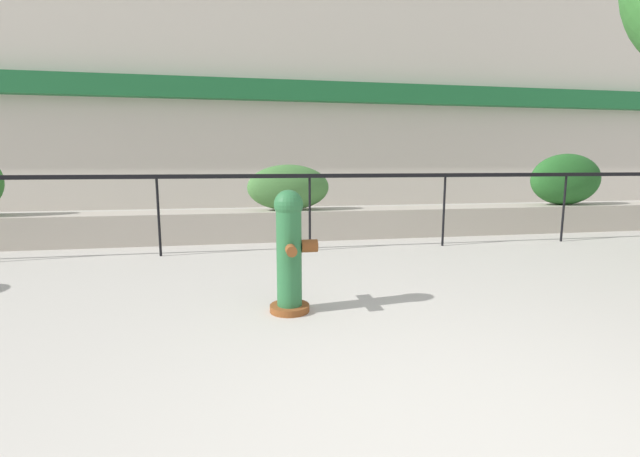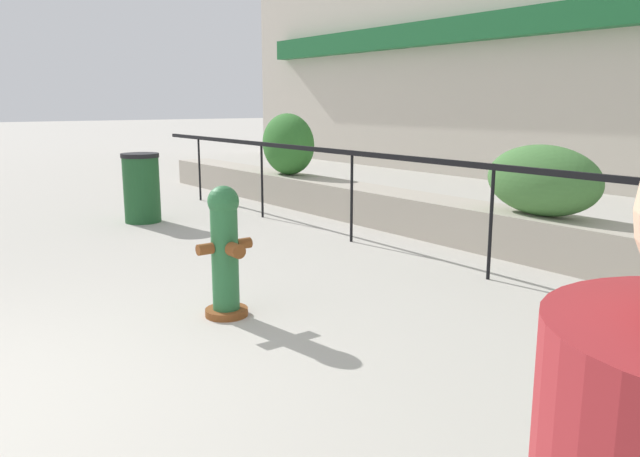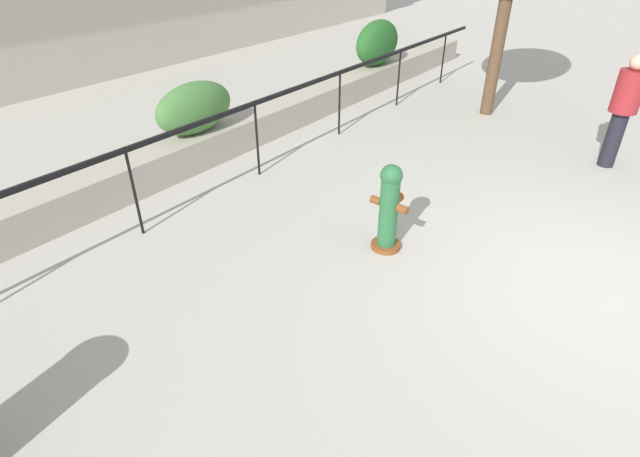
# 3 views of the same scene
# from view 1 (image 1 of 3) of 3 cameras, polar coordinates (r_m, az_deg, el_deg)

# --- Properties ---
(building_facade) EXTENTS (30.00, 1.36, 8.00)m
(building_facade) POSITION_cam_1_polar(r_m,az_deg,el_deg) (13.63, -6.37, 20.00)
(building_facade) COLOR beige
(building_facade) RESTS_ON ground
(planter_wall_low) EXTENTS (18.00, 0.70, 0.50)m
(planter_wall_low) POSITION_cam_1_polar(r_m,az_deg,el_deg) (7.48, -2.68, 0.60)
(planter_wall_low) COLOR #ADA393
(planter_wall_low) RESTS_ON ground
(fence_railing_segment) EXTENTS (15.00, 0.05, 1.15)m
(fence_railing_segment) POSITION_cam_1_polar(r_m,az_deg,el_deg) (6.33, -1.39, 6.10)
(fence_railing_segment) COLOR black
(fence_railing_segment) RESTS_ON ground
(hedge_bush_1) EXTENTS (1.41, 0.59, 0.78)m
(hedge_bush_1) POSITION_cam_1_polar(r_m,az_deg,el_deg) (7.40, -4.23, 5.48)
(hedge_bush_1) COLOR #427538
(hedge_bush_1) RESTS_ON planter_wall_low
(hedge_bush_2) EXTENTS (1.48, 0.64, 0.99)m
(hedge_bush_2) POSITION_cam_1_polar(r_m,az_deg,el_deg) (9.61, 29.95, 5.70)
(hedge_bush_2) COLOR #235B23
(hedge_bush_2) RESTS_ON planter_wall_low
(fire_hydrant) EXTENTS (0.43, 0.47, 1.08)m
(fire_hydrant) POSITION_cam_1_polar(r_m,az_deg,el_deg) (3.73, -4.08, -2.94)
(fire_hydrant) COLOR brown
(fire_hydrant) RESTS_ON ground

